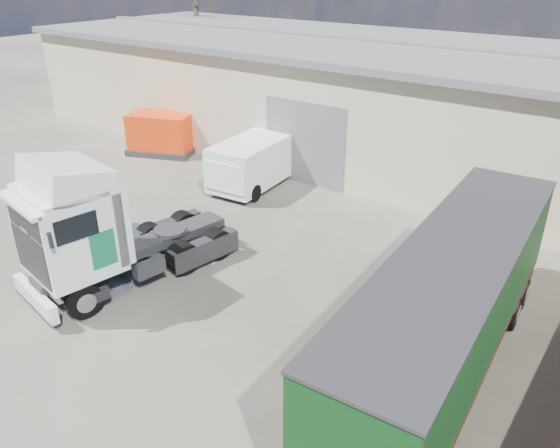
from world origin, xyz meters
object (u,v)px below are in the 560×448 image
Objects in this scene: panel_van at (255,162)px; orange_skip at (162,136)px; tractor_unit at (98,234)px; box_trailer at (452,300)px.

orange_skip is at bearing 169.28° from panel_van.
tractor_unit is 1.27× the size of panel_van.
panel_van is (-11.16, 6.75, -1.05)m from box_trailer.
tractor_unit is 12.60m from orange_skip.
tractor_unit is at bearing -86.24° from panel_van.
box_trailer is 2.02× the size of panel_van.
panel_van is (-1.56, 9.09, -0.73)m from tractor_unit.
tractor_unit is 0.63× the size of box_trailer.
tractor_unit reaches higher than panel_van.
orange_skip is (-8.07, 9.64, -0.91)m from tractor_unit.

